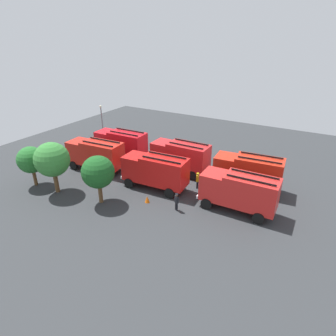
% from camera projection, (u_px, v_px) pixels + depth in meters
% --- Properties ---
extents(ground_plane, '(54.62, 54.62, 0.00)m').
position_uv_depth(ground_plane, '(168.00, 179.00, 33.05)').
color(ground_plane, '#2D3033').
extents(fire_truck_0, '(7.38, 3.24, 3.88)m').
position_uv_depth(fire_truck_0, '(248.00, 170.00, 30.15)').
color(fire_truck_0, red).
rests_on(fire_truck_0, ground).
extents(fire_truck_1, '(7.23, 2.82, 3.88)m').
position_uv_depth(fire_truck_1, '(180.00, 155.00, 33.93)').
color(fire_truck_1, red).
rests_on(fire_truck_1, ground).
extents(fire_truck_2, '(7.27, 2.93, 3.88)m').
position_uv_depth(fire_truck_2, '(121.00, 143.00, 37.85)').
color(fire_truck_2, red).
rests_on(fire_truck_2, ground).
extents(fire_truck_3, '(7.24, 2.84, 3.88)m').
position_uv_depth(fire_truck_3, '(239.00, 190.00, 26.28)').
color(fire_truck_3, red).
rests_on(fire_truck_3, ground).
extents(fire_truck_4, '(7.34, 3.13, 3.88)m').
position_uv_depth(fire_truck_4, '(155.00, 170.00, 30.21)').
color(fire_truck_4, red).
rests_on(fire_truck_4, ground).
extents(fire_truck_5, '(7.35, 3.15, 3.88)m').
position_uv_depth(fire_truck_5, '(96.00, 154.00, 34.42)').
color(fire_truck_5, red).
rests_on(fire_truck_5, ground).
extents(firefighter_0, '(0.46, 0.33, 1.68)m').
position_uv_depth(firefighter_0, '(207.00, 164.00, 34.68)').
color(firefighter_0, black).
rests_on(firefighter_0, ground).
extents(firefighter_1, '(0.48, 0.43, 1.78)m').
position_uv_depth(firefighter_1, '(177.00, 201.00, 26.76)').
color(firefighter_1, black).
rests_on(firefighter_1, ground).
extents(firefighter_2, '(0.31, 0.45, 1.79)m').
position_uv_depth(firefighter_2, '(198.00, 180.00, 30.69)').
color(firefighter_2, black).
rests_on(firefighter_2, ground).
extents(tree_0, '(3.18, 3.18, 4.93)m').
position_uv_depth(tree_0, '(98.00, 172.00, 27.10)').
color(tree_0, brown).
rests_on(tree_0, ground).
extents(tree_1, '(3.56, 3.56, 5.51)m').
position_uv_depth(tree_1, '(52.00, 160.00, 28.81)').
color(tree_1, brown).
rests_on(tree_1, ground).
extents(tree_2, '(2.90, 2.90, 4.49)m').
position_uv_depth(tree_2, '(31.00, 160.00, 30.47)').
color(tree_2, brown).
rests_on(tree_2, ground).
extents(traffic_cone_0, '(0.48, 0.48, 0.69)m').
position_uv_depth(traffic_cone_0, '(136.00, 150.00, 40.45)').
color(traffic_cone_0, '#F2600C').
rests_on(traffic_cone_0, ground).
extents(traffic_cone_1, '(0.47, 0.47, 0.68)m').
position_uv_depth(traffic_cone_1, '(147.00, 199.00, 28.32)').
color(traffic_cone_1, '#F2600C').
rests_on(traffic_cone_1, ground).
extents(traffic_cone_2, '(0.50, 0.50, 0.72)m').
position_uv_depth(traffic_cone_2, '(136.00, 151.00, 39.85)').
color(traffic_cone_2, '#F2600C').
rests_on(traffic_cone_2, ground).
extents(lamppost, '(0.36, 0.36, 5.90)m').
position_uv_depth(lamppost, '(102.00, 121.00, 42.27)').
color(lamppost, slate).
rests_on(lamppost, ground).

